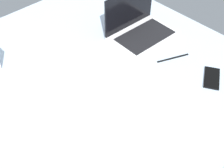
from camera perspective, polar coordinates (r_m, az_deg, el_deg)
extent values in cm
cube|color=silver|center=(140.06, -10.00, -4.05)|extent=(180.00, 140.00, 18.00)
cube|color=silver|center=(160.84, 5.90, 9.06)|extent=(33.81, 24.18, 2.00)
cube|color=black|center=(159.33, 6.31, 9.16)|extent=(29.60, 18.04, 0.40)
cube|color=black|center=(160.69, 3.34, 14.15)|extent=(33.01, 2.19, 21.00)
cube|color=black|center=(144.33, 18.52, 1.11)|extent=(15.50, 13.08, 0.80)
cube|color=black|center=(150.29, 11.56, 4.87)|extent=(15.88, 7.19, 0.60)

